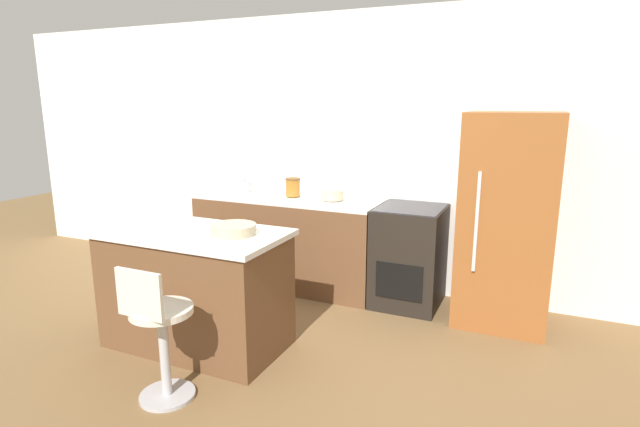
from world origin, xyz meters
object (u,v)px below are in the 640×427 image
stool_chair (160,335)px  kettle (242,184)px  mixing_bowl (333,195)px  oven_range (409,256)px  refrigerator (507,220)px

stool_chair → kettle: size_ratio=4.44×
mixing_bowl → stool_chair: bearing=-96.1°
oven_range → kettle: (-1.74, 0.02, 0.52)m
stool_chair → mixing_bowl: bearing=83.9°
refrigerator → mixing_bowl: (-1.54, 0.05, 0.08)m
stool_chair → mixing_bowl: 2.18m
refrigerator → kettle: 2.54m
oven_range → mixing_bowl: mixing_bowl is taller
refrigerator → mixing_bowl: bearing=178.0°
oven_range → mixing_bowl: (-0.75, 0.02, 0.49)m
kettle → oven_range: bearing=-0.8°
stool_chair → kettle: 2.31m
oven_range → refrigerator: size_ratio=0.52×
oven_range → stool_chair: size_ratio=1.02×
oven_range → kettle: size_ratio=4.52×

